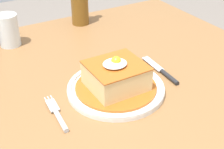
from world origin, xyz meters
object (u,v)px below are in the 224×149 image
object	(u,v)px
fork	(58,116)
drinking_glass	(9,32)
knife	(164,73)
main_plate	(116,88)

from	to	relation	value
fork	drinking_glass	world-z (taller)	drinking_glass
knife	drinking_glass	world-z (taller)	drinking_glass
main_plate	fork	xyz separation A→B (m)	(-0.17, -0.03, -0.00)
main_plate	drinking_glass	world-z (taller)	drinking_glass
fork	knife	distance (m)	0.33
knife	main_plate	bearing A→B (deg)	179.95
fork	knife	bearing A→B (deg)	4.36
main_plate	fork	size ratio (longest dim) A/B	1.79
main_plate	drinking_glass	bearing A→B (deg)	111.81
fork	knife	size ratio (longest dim) A/B	0.86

